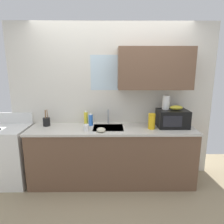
% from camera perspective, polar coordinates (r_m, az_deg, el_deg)
% --- Properties ---
extents(kitchen_wall_assembly, '(3.31, 0.42, 2.50)m').
position_cam_1_polar(kitchen_wall_assembly, '(3.23, 2.36, 4.93)').
color(kitchen_wall_assembly, silver).
rests_on(kitchen_wall_assembly, ground).
extents(counter_unit, '(2.54, 0.63, 0.90)m').
position_cam_1_polar(counter_unit, '(3.18, -0.02, -12.27)').
color(counter_unit, brown).
rests_on(counter_unit, ground).
extents(sink_faucet, '(0.03, 0.03, 0.23)m').
position_cam_1_polar(sink_faucet, '(3.22, -1.08, -1.39)').
color(sink_faucet, '#B2B5BA').
rests_on(sink_faucet, counter_unit).
extents(stove_range, '(0.60, 0.60, 1.08)m').
position_cam_1_polar(stove_range, '(3.56, -27.56, -11.00)').
color(stove_range, white).
rests_on(stove_range, ground).
extents(microwave, '(0.46, 0.35, 0.27)m').
position_cam_1_polar(microwave, '(3.18, 17.10, -1.80)').
color(microwave, black).
rests_on(microwave, counter_unit).
extents(banana_bunch, '(0.20, 0.11, 0.07)m').
position_cam_1_polar(banana_bunch, '(3.16, 18.16, 1.21)').
color(banana_bunch, gold).
rests_on(banana_bunch, microwave).
extents(paper_towel_roll, '(0.11, 0.11, 0.22)m').
position_cam_1_polar(paper_towel_roll, '(3.15, 15.38, 2.73)').
color(paper_towel_roll, white).
rests_on(paper_towel_roll, microwave).
extents(dish_soap_bottle_blue, '(0.07, 0.07, 0.21)m').
position_cam_1_polar(dish_soap_bottle_blue, '(3.15, -6.19, -2.15)').
color(dish_soap_bottle_blue, blue).
rests_on(dish_soap_bottle_blue, counter_unit).
extents(dish_soap_bottle_yellow, '(0.06, 0.06, 0.24)m').
position_cam_1_polar(dish_soap_bottle_yellow, '(3.21, -7.57, -1.63)').
color(dish_soap_bottle_yellow, yellow).
rests_on(dish_soap_bottle_yellow, counter_unit).
extents(cereal_canister, '(0.10, 0.10, 0.24)m').
position_cam_1_polar(cereal_canister, '(3.01, 11.45, -2.65)').
color(cereal_canister, gold).
rests_on(cereal_canister, counter_unit).
extents(mug_white, '(0.08, 0.08, 0.09)m').
position_cam_1_polar(mug_white, '(2.89, -7.50, -4.53)').
color(mug_white, white).
rests_on(mug_white, counter_unit).
extents(utensil_crock, '(0.11, 0.11, 0.26)m').
position_cam_1_polar(utensil_crock, '(3.28, -18.47, -2.66)').
color(utensil_crock, black).
rests_on(utensil_crock, counter_unit).
extents(small_bowl, '(0.13, 0.13, 0.06)m').
position_cam_1_polar(small_bowl, '(2.82, -3.19, -5.20)').
color(small_bowl, beige).
rests_on(small_bowl, counter_unit).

